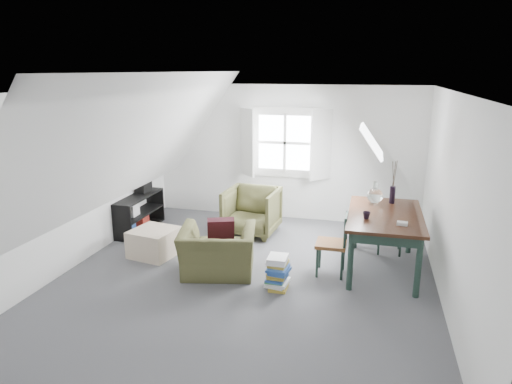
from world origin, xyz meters
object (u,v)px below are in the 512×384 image
(armchair_far, at_px, (252,233))
(magazine_stack, at_px, (278,273))
(dining_table, at_px, (385,221))
(dining_chair_far, at_px, (391,226))
(ottoman, at_px, (154,242))
(media_shelf, at_px, (137,215))
(armchair_near, at_px, (218,273))
(dining_chair_near, at_px, (334,243))

(armchair_far, xyz_separation_m, magazine_stack, (0.86, -1.91, 0.22))
(armchair_far, xyz_separation_m, dining_table, (2.17, -0.97, 0.72))
(armchair_far, height_order, dining_chair_far, dining_chair_far)
(ottoman, height_order, dining_table, dining_table)
(dining_chair_far, relative_size, magazine_stack, 1.93)
(dining_table, height_order, dining_chair_far, same)
(armchair_far, relative_size, media_shelf, 0.72)
(armchair_near, height_order, magazine_stack, magazine_stack)
(media_shelf, xyz_separation_m, magazine_stack, (2.85, -1.54, -0.07))
(dining_chair_near, relative_size, magazine_stack, 2.03)
(armchair_far, distance_m, magazine_stack, 2.10)
(dining_chair_far, bearing_deg, dining_chair_near, 41.27)
(armchair_far, xyz_separation_m, dining_chair_far, (2.29, -0.31, 0.43))
(dining_table, bearing_deg, armchair_far, 156.15)
(armchair_far, xyz_separation_m, ottoman, (-1.19, -1.31, 0.21))
(dining_chair_near, xyz_separation_m, magazine_stack, (-0.65, -0.61, -0.24))
(armchair_far, distance_m, dining_chair_near, 2.04)
(armchair_near, relative_size, dining_chair_far, 1.22)
(armchair_near, relative_size, dining_table, 0.61)
(armchair_near, relative_size, media_shelf, 0.82)
(ottoman, height_order, media_shelf, media_shelf)
(dining_chair_far, relative_size, media_shelf, 0.68)
(armchair_far, distance_m, ottoman, 1.78)
(media_shelf, bearing_deg, armchair_near, -35.32)
(armchair_far, relative_size, magazine_stack, 2.05)
(dining_table, relative_size, magazine_stack, 3.86)
(dining_table, bearing_deg, dining_chair_near, -153.62)
(ottoman, distance_m, media_shelf, 1.24)
(armchair_near, distance_m, ottoman, 1.23)
(armchair_near, xyz_separation_m, dining_table, (2.21, 0.71, 0.72))
(ottoman, distance_m, magazine_stack, 2.13)
(dining_chair_far, bearing_deg, media_shelf, -9.75)
(dining_table, bearing_deg, ottoman, -174.03)
(dining_chair_far, bearing_deg, magazine_stack, 37.70)
(dining_chair_near, distance_m, magazine_stack, 0.93)
(armchair_near, relative_size, ottoman, 1.63)
(armchair_far, height_order, magazine_stack, magazine_stack)
(magazine_stack, bearing_deg, armchair_far, 114.23)
(ottoman, xyz_separation_m, dining_chair_far, (3.48, 1.00, 0.23))
(armchair_near, bearing_deg, dining_chair_far, -161.67)
(dining_chair_near, relative_size, media_shelf, 0.71)
(dining_chair_far, bearing_deg, dining_table, 69.51)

